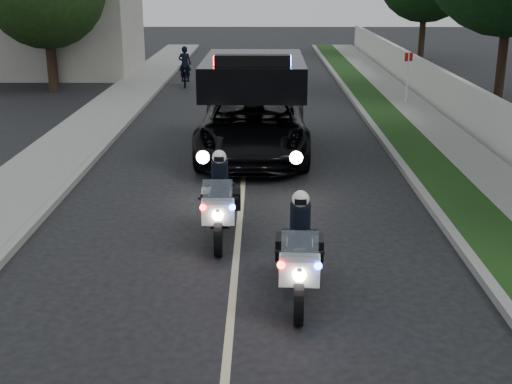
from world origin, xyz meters
TOP-DOWN VIEW (x-y plane):
  - ground at (0.00, 0.00)m, footprint 120.00×120.00m
  - curb_right at (4.10, 10.00)m, footprint 0.20×60.00m
  - grass_verge at (4.80, 10.00)m, footprint 1.20×60.00m
  - sidewalk_right at (6.10, 10.00)m, footprint 1.40×60.00m
  - property_wall at (7.10, 10.00)m, footprint 0.22×60.00m
  - curb_left at (-4.10, 10.00)m, footprint 0.20×60.00m
  - sidewalk_left at (-5.20, 10.00)m, footprint 2.00×60.00m
  - building_far at (-10.00, 26.00)m, footprint 8.00×6.00m
  - lane_marking at (0.00, 10.00)m, footprint 0.12×50.00m
  - police_moto_left at (-0.34, 3.34)m, footprint 0.75×2.02m
  - police_moto_right at (1.03, 0.86)m, footprint 0.81×2.04m
  - police_suv at (0.22, 9.72)m, footprint 3.02×6.40m
  - bicycle at (-3.03, 22.07)m, footprint 0.84×1.93m
  - cyclist at (-3.03, 22.07)m, footprint 0.61×0.44m
  - sign_post at (6.00, 17.21)m, footprint 0.39×0.39m
  - tree_right_d at (9.85, 18.13)m, footprint 9.10×9.10m
  - tree_right_e at (10.09, 32.97)m, footprint 6.49×6.49m
  - tree_left_near at (-8.57, 20.42)m, footprint 5.13×5.13m
  - tree_left_far at (-9.19, 22.72)m, footprint 6.70×6.70m

SIDE VIEW (x-z plane):
  - ground at x=0.00m, z-range 0.00..0.00m
  - police_moto_left at x=-0.34m, z-range -0.85..0.85m
  - police_moto_right at x=1.03m, z-range -0.85..0.85m
  - police_suv at x=0.22m, z-range -1.55..1.55m
  - bicycle at x=-3.03m, z-range -0.49..0.49m
  - cyclist at x=-3.03m, z-range -0.80..0.80m
  - sign_post at x=6.00m, z-range -1.05..1.05m
  - tree_right_d at x=9.85m, z-range -5.81..5.81m
  - tree_right_e at x=10.09m, z-range -4.91..4.91m
  - tree_left_near at x=-8.57m, z-range -4.23..4.23m
  - tree_left_far at x=-9.19m, z-range -4.64..4.64m
  - lane_marking at x=0.00m, z-range 0.00..0.01m
  - curb_right at x=4.10m, z-range 0.00..0.15m
  - curb_left at x=-4.10m, z-range 0.00..0.15m
  - grass_verge at x=4.80m, z-range 0.00..0.16m
  - sidewalk_right at x=6.10m, z-range 0.00..0.16m
  - sidewalk_left at x=-5.20m, z-range 0.00..0.16m
  - property_wall at x=7.10m, z-range 0.00..1.50m
  - building_far at x=-10.00m, z-range 0.00..7.00m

